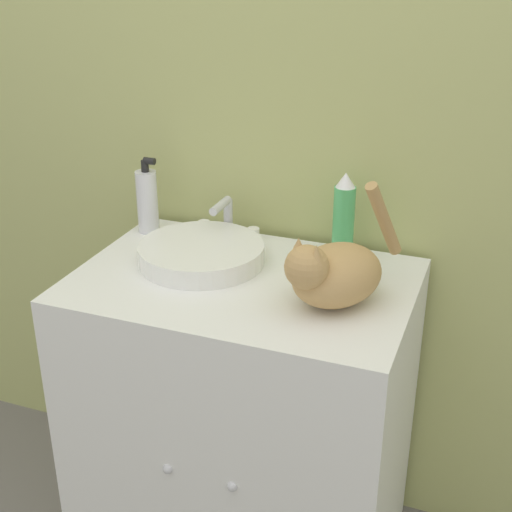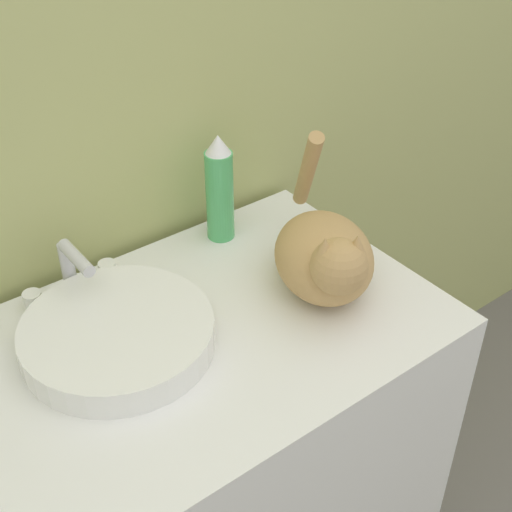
% 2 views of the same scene
% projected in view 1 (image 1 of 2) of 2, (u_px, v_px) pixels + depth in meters
% --- Properties ---
extents(wall_back, '(6.00, 0.05, 2.50)m').
position_uv_depth(wall_back, '(289.00, 66.00, 1.74)').
color(wall_back, tan).
rests_on(wall_back, ground_plane).
extents(vanity_cabinet, '(0.79, 0.55, 0.82)m').
position_uv_depth(vanity_cabinet, '(244.00, 421.00, 1.82)').
color(vanity_cabinet, white).
rests_on(vanity_cabinet, ground_plane).
extents(sink_basin, '(0.31, 0.31, 0.05)m').
position_uv_depth(sink_basin, '(202.00, 253.00, 1.73)').
color(sink_basin, white).
rests_on(sink_basin, vanity_cabinet).
extents(faucet, '(0.17, 0.11, 0.12)m').
position_uv_depth(faucet, '(226.00, 220.00, 1.85)').
color(faucet, silver).
rests_on(faucet, vanity_cabinet).
extents(cat, '(0.25, 0.33, 0.25)m').
position_uv_depth(cat, '(334.00, 272.00, 1.51)').
color(cat, tan).
rests_on(cat, vanity_cabinet).
extents(soap_bottle, '(0.06, 0.06, 0.21)m').
position_uv_depth(soap_bottle, '(147.00, 200.00, 1.88)').
color(soap_bottle, silver).
rests_on(soap_bottle, vanity_cabinet).
extents(spray_bottle, '(0.05, 0.05, 0.22)m').
position_uv_depth(spray_bottle, '(344.00, 216.00, 1.73)').
color(spray_bottle, '#4CB266').
rests_on(spray_bottle, vanity_cabinet).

